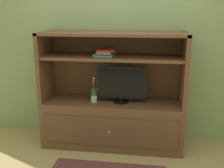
# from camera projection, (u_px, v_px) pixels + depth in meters

# --- Properties ---
(ground_plane) EXTENTS (8.00, 8.00, 0.00)m
(ground_plane) POSITION_uv_depth(u_px,v_px,m) (108.00, 158.00, 3.45)
(ground_plane) COLOR tan
(painted_rear_wall) EXTENTS (6.00, 0.10, 2.80)m
(painted_rear_wall) POSITION_uv_depth(u_px,v_px,m) (116.00, 40.00, 3.80)
(painted_rear_wall) COLOR #8C9E6B
(painted_rear_wall) RESTS_ON ground_plane
(media_console) EXTENTS (1.86, 0.60, 1.53)m
(media_console) POSITION_uv_depth(u_px,v_px,m) (113.00, 111.00, 3.71)
(media_console) COLOR brown
(media_console) RESTS_ON ground_plane
(tv_monitor) EXTENTS (0.64, 0.20, 0.48)m
(tv_monitor) POSITION_uv_depth(u_px,v_px,m) (121.00, 84.00, 3.55)
(tv_monitor) COLOR black
(tv_monitor) RESTS_ON media_console
(potted_plant) EXTENTS (0.11, 0.12, 0.34)m
(potted_plant) POSITION_uv_depth(u_px,v_px,m) (94.00, 97.00, 3.61)
(potted_plant) COLOR beige
(potted_plant) RESTS_ON media_console
(magazine_stack) EXTENTS (0.27, 0.34, 0.09)m
(magazine_stack) POSITION_uv_depth(u_px,v_px,m) (106.00, 53.00, 3.50)
(magazine_stack) COLOR teal
(magazine_stack) RESTS_ON media_console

